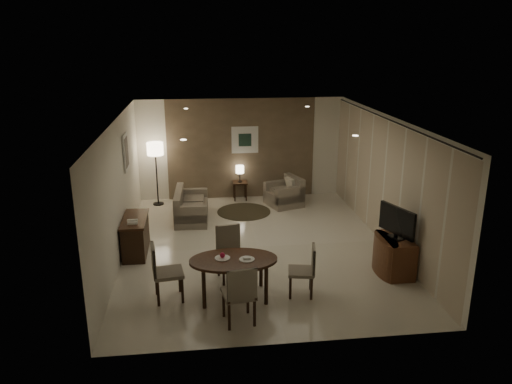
{
  "coord_description": "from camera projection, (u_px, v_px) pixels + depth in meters",
  "views": [
    {
      "loc": [
        -1.2,
        -9.62,
        4.24
      ],
      "look_at": [
        0.0,
        0.2,
        1.15
      ],
      "focal_mm": 35.0,
      "sensor_mm": 36.0,
      "label": 1
    }
  ],
  "objects": [
    {
      "name": "art_left_canvas",
      "position": [
        127.0,
        152.0,
        10.79
      ],
      "size": [
        0.01,
        0.46,
        0.64
      ],
      "primitive_type": "cube",
      "color": "gray",
      "rests_on": "wall_left"
    },
    {
      "name": "chair_left",
      "position": [
        168.0,
        272.0,
        8.29
      ],
      "size": [
        0.54,
        0.54,
        0.99
      ],
      "primitive_type": null,
      "rotation": [
        0.0,
        0.0,
        1.71
      ],
      "color": "gray",
      "rests_on": "floor"
    },
    {
      "name": "sofa",
      "position": [
        191.0,
        205.0,
        12.04
      ],
      "size": [
        1.54,
        0.82,
        0.71
      ],
      "primitive_type": null,
      "rotation": [
        0.0,
        0.0,
        1.53
      ],
      "color": "gray",
      "rests_on": "floor"
    },
    {
      "name": "plate_a",
      "position": [
        222.0,
        258.0,
        8.33
      ],
      "size": [
        0.26,
        0.26,
        0.02
      ],
      "primitive_type": "cylinder",
      "color": "white",
      "rests_on": "dining_table"
    },
    {
      "name": "chair_right",
      "position": [
        301.0,
        271.0,
        8.46
      ],
      "size": [
        0.5,
        0.5,
        0.88
      ],
      "primitive_type": null,
      "rotation": [
        0.0,
        0.0,
        -1.76
      ],
      "color": "gray",
      "rests_on": "floor"
    },
    {
      "name": "chair_far",
      "position": [
        231.0,
        254.0,
        8.98
      ],
      "size": [
        0.55,
        0.55,
        0.97
      ],
      "primitive_type": null,
      "rotation": [
        0.0,
        0.0,
        0.18
      ],
      "color": "gray",
      "rests_on": "floor"
    },
    {
      "name": "room_shell",
      "position": [
        255.0,
        180.0,
        10.5
      ],
      "size": [
        5.5,
        7.0,
        2.7
      ],
      "color": "beige",
      "rests_on": "ground"
    },
    {
      "name": "downlight_nr",
      "position": [
        355.0,
        136.0,
        8.18
      ],
      "size": [
        0.1,
        0.1,
        0.01
      ],
      "primitive_type": "cylinder",
      "color": "white",
      "rests_on": "ceiling"
    },
    {
      "name": "floor_lamp",
      "position": [
        157.0,
        174.0,
        12.94
      ],
      "size": [
        0.42,
        0.42,
        1.66
      ],
      "primitive_type": null,
      "color": "#FFE5B7",
      "rests_on": "floor"
    },
    {
      "name": "console_desk",
      "position": [
        136.0,
        236.0,
        10.12
      ],
      "size": [
        0.48,
        1.2,
        0.75
      ],
      "primitive_type": null,
      "color": "#422A15",
      "rests_on": "floor"
    },
    {
      "name": "telephone",
      "position": [
        132.0,
        221.0,
        9.71
      ],
      "size": [
        0.2,
        0.14,
        0.09
      ],
      "primitive_type": null,
      "color": "white",
      "rests_on": "console_desk"
    },
    {
      "name": "art_back_canvas",
      "position": [
        245.0,
        140.0,
        13.32
      ],
      "size": [
        0.34,
        0.01,
        0.34
      ],
      "primitive_type": "cube",
      "color": "#1B3124",
      "rests_on": "wall_back"
    },
    {
      "name": "downlight_nl",
      "position": [
        183.0,
        140.0,
        7.85
      ],
      "size": [
        0.1,
        0.1,
        0.01
      ],
      "primitive_type": "cylinder",
      "color": "white",
      "rests_on": "ceiling"
    },
    {
      "name": "armchair",
      "position": [
        284.0,
        192.0,
        13.01
      ],
      "size": [
        1.02,
        1.05,
        0.75
      ],
      "primitive_type": null,
      "rotation": [
        0.0,
        0.0,
        -1.23
      ],
      "color": "gray",
      "rests_on": "floor"
    },
    {
      "name": "round_rug",
      "position": [
        244.0,
        212.0,
        12.62
      ],
      "size": [
        1.35,
        1.35,
        0.01
      ],
      "primitive_type": "cylinder",
      "color": "#3A3220",
      "rests_on": "floor"
    },
    {
      "name": "tv_cabinet",
      "position": [
        395.0,
        255.0,
        9.27
      ],
      "size": [
        0.48,
        0.9,
        0.7
      ],
      "primitive_type": null,
      "color": "brown",
      "rests_on": "floor"
    },
    {
      "name": "downlight_fl",
      "position": [
        186.0,
        109.0,
        11.26
      ],
      "size": [
        0.1,
        0.1,
        0.01
      ],
      "primitive_type": "cylinder",
      "color": "white",
      "rests_on": "ceiling"
    },
    {
      "name": "plate_b",
      "position": [
        247.0,
        259.0,
        8.28
      ],
      "size": [
        0.26,
        0.26,
        0.02
      ],
      "primitive_type": "cylinder",
      "color": "white",
      "rests_on": "dining_table"
    },
    {
      "name": "taupe_accent",
      "position": [
        241.0,
        149.0,
        13.42
      ],
      "size": [
        3.96,
        0.03,
        2.7
      ],
      "primitive_type": "cube",
      "color": "brown",
      "rests_on": "wall_back"
    },
    {
      "name": "downlight_fr",
      "position": [
        307.0,
        107.0,
        11.59
      ],
      "size": [
        0.1,
        0.1,
        0.01
      ],
      "primitive_type": "cylinder",
      "color": "white",
      "rests_on": "ceiling"
    },
    {
      "name": "art_back_frame",
      "position": [
        245.0,
        140.0,
        13.33
      ],
      "size": [
        0.72,
        0.03,
        0.72
      ],
      "primitive_type": "cube",
      "color": "silver",
      "rests_on": "wall_back"
    },
    {
      "name": "side_table",
      "position": [
        240.0,
        191.0,
        13.52
      ],
      "size": [
        0.39,
        0.39,
        0.49
      ],
      "primitive_type": null,
      "color": "black",
      "rests_on": "floor"
    },
    {
      "name": "table_lamp",
      "position": [
        240.0,
        173.0,
        13.37
      ],
      "size": [
        0.22,
        0.22,
        0.5
      ],
      "primitive_type": null,
      "color": "#FFEAC1",
      "rests_on": "side_table"
    },
    {
      "name": "fruit_apple",
      "position": [
        222.0,
        255.0,
        8.32
      ],
      "size": [
        0.09,
        0.09,
        0.09
      ],
      "primitive_type": "sphere",
      "color": "red",
      "rests_on": "plate_a"
    },
    {
      "name": "art_left_frame",
      "position": [
        126.0,
        152.0,
        10.79
      ],
      "size": [
        0.03,
        0.6,
        0.8
      ],
      "primitive_type": "cube",
      "color": "silver",
      "rests_on": "wall_left"
    },
    {
      "name": "napkin",
      "position": [
        247.0,
        258.0,
        8.28
      ],
      "size": [
        0.12,
        0.08,
        0.03
      ],
      "primitive_type": "cube",
      "color": "white",
      "rests_on": "plate_b"
    },
    {
      "name": "curtain_wall",
      "position": [
        384.0,
        182.0,
        10.44
      ],
      "size": [
        0.08,
        6.7,
        2.58
      ],
      "primitive_type": null,
      "color": "beige",
      "rests_on": "wall_right"
    },
    {
      "name": "chair_near",
      "position": [
        239.0,
        293.0,
        7.62
      ],
      "size": [
        0.54,
        0.54,
        0.98
      ],
      "primitive_type": null,
      "rotation": [
        0.0,
        0.0,
        3.3
      ],
      "color": "gray",
      "rests_on": "floor"
    },
    {
      "name": "dining_table",
      "position": [
        234.0,
        278.0,
        8.41
      ],
      "size": [
        1.48,
        0.92,
        0.69
      ],
      "primitive_type": null,
      "color": "#422A15",
      "rests_on": "floor"
    },
    {
      "name": "curtain_rod",
      "position": [
        389.0,
        120.0,
        10.05
      ],
      "size": [
        0.03,
        6.8,
        0.03
      ],
      "primitive_type": "cylinder",
      "rotation": [
        1.57,
        0.0,
        0.0
      ],
      "color": "black",
      "rests_on": "wall_right"
    },
    {
      "name": "flat_tv",
      "position": [
        397.0,
        222.0,
        9.07
      ],
      "size": [
        0.36,
        0.85,
        0.6
      ],
      "primitive_type": null,
      "rotation": [
        0.0,
        0.0,
        0.35
      ],
      "color": "black",
      "rests_on": "tv_cabinet"
    }
  ]
}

